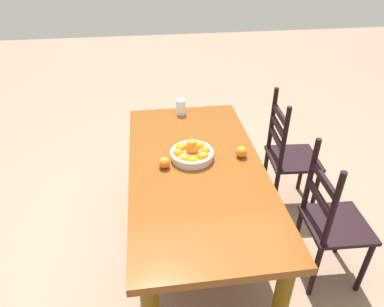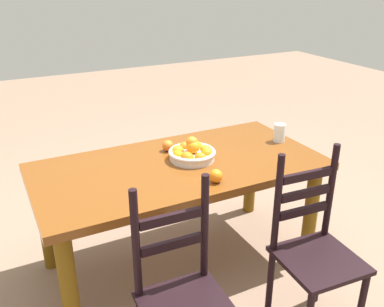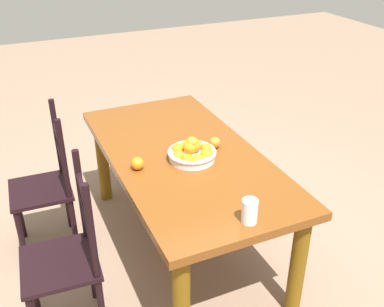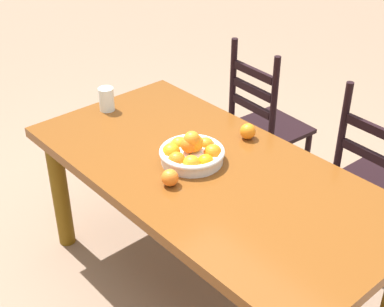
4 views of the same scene
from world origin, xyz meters
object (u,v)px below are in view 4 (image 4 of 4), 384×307
object	(u,v)px
dining_table	(209,188)
orange_loose_1	(170,178)
orange_loose_0	(248,131)
chair_by_cabinet	(265,128)
chair_near_window	(376,185)
fruit_bowl	(192,153)
drinking_glass	(107,99)

from	to	relation	value
dining_table	orange_loose_1	xyz separation A→B (m)	(-0.02, -0.21, 0.14)
orange_loose_0	chair_by_cabinet	bearing A→B (deg)	122.06
chair_by_cabinet	chair_near_window	bearing A→B (deg)	-175.88
orange_loose_0	orange_loose_1	xyz separation A→B (m)	(0.06, -0.52, -0.00)
dining_table	fruit_bowl	xyz separation A→B (m)	(-0.10, -0.02, 0.15)
orange_loose_1	drinking_glass	xyz separation A→B (m)	(-0.75, 0.19, 0.03)
chair_by_cabinet	orange_loose_0	world-z (taller)	chair_by_cabinet
fruit_bowl	orange_loose_0	size ratio (longest dim) A/B	3.86
chair_near_window	chair_by_cabinet	xyz separation A→B (m)	(-0.75, -0.00, 0.01)
orange_loose_1	chair_by_cabinet	bearing A→B (deg)	109.65
orange_loose_0	drinking_glass	xyz separation A→B (m)	(-0.69, -0.34, 0.02)
orange_loose_1	dining_table	bearing A→B (deg)	85.24
dining_table	orange_loose_0	distance (m)	0.35
chair_near_window	orange_loose_0	world-z (taller)	chair_near_window
chair_near_window	drinking_glass	distance (m)	1.44
chair_near_window	drinking_glass	bearing A→B (deg)	38.57
chair_near_window	drinking_glass	size ratio (longest dim) A/B	8.03
fruit_bowl	drinking_glass	xyz separation A→B (m)	(-0.67, -0.00, 0.02)
chair_by_cabinet	fruit_bowl	distance (m)	0.92
orange_loose_0	orange_loose_1	bearing A→B (deg)	-83.90
dining_table	drinking_glass	distance (m)	0.78
dining_table	fruit_bowl	bearing A→B (deg)	-169.29
drinking_glass	chair_near_window	bearing A→B (deg)	36.09
fruit_bowl	drinking_glass	size ratio (longest dim) A/B	2.36
chair_by_cabinet	fruit_bowl	size ratio (longest dim) A/B	3.42
dining_table	fruit_bowl	world-z (taller)	fruit_bowl
chair_near_window	chair_by_cabinet	world-z (taller)	chair_by_cabinet
chair_near_window	fruit_bowl	distance (m)	1.00
chair_near_window	orange_loose_1	distance (m)	1.13
dining_table	orange_loose_0	xyz separation A→B (m)	(-0.07, 0.32, 0.14)
fruit_bowl	orange_loose_1	world-z (taller)	fruit_bowl
orange_loose_1	drinking_glass	bearing A→B (deg)	165.83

